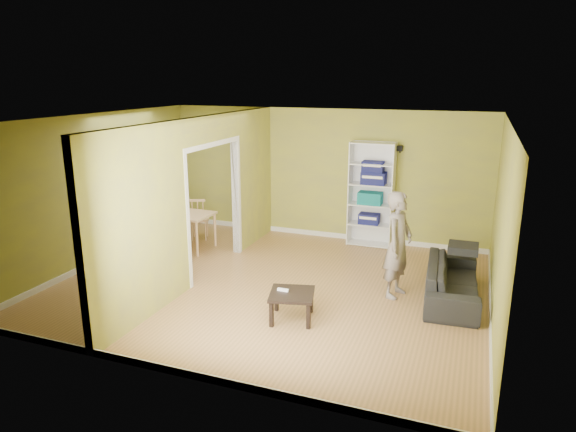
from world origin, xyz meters
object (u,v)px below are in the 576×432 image
(bookshelf, at_px, (372,194))
(coffee_table, at_px, (292,297))
(chair_far, at_px, (199,218))
(person, at_px, (399,236))
(chair_near, at_px, (166,233))
(sofa, at_px, (453,276))
(dining_table, at_px, (183,217))
(chair_left, at_px, (148,219))

(bookshelf, bearing_deg, coffee_table, -94.99)
(bookshelf, relative_size, chair_far, 2.33)
(person, xyz_separation_m, chair_near, (-4.14, 0.19, -0.46))
(sofa, height_order, bookshelf, bookshelf)
(coffee_table, bearing_deg, dining_table, 144.64)
(sofa, relative_size, coffee_table, 3.23)
(chair_left, relative_size, chair_near, 1.07)
(chair_far, bearing_deg, sofa, 143.69)
(bookshelf, height_order, chair_left, bookshelf)
(sofa, distance_m, chair_left, 5.77)
(dining_table, height_order, chair_near, chair_near)
(dining_table, bearing_deg, chair_left, -176.24)
(chair_left, height_order, chair_near, chair_left)
(coffee_table, xyz_separation_m, chair_far, (-2.99, 2.73, 0.10))
(person, height_order, dining_table, person)
(person, height_order, bookshelf, bookshelf)
(coffee_table, distance_m, chair_left, 4.29)
(chair_far, bearing_deg, chair_near, 69.68)
(chair_left, relative_size, chair_far, 1.18)
(coffee_table, xyz_separation_m, dining_table, (-2.99, 2.12, 0.28))
(dining_table, bearing_deg, bookshelf, 24.38)
(sofa, bearing_deg, chair_left, 80.81)
(sofa, xyz_separation_m, coffee_table, (-1.99, -1.48, -0.03))
(chair_far, bearing_deg, person, 138.96)
(sofa, relative_size, chair_left, 1.86)
(person, height_order, chair_near, person)
(person, bearing_deg, chair_near, 100.98)
(chair_near, distance_m, chair_far, 1.25)
(sofa, xyz_separation_m, bookshelf, (-1.67, 2.15, 0.65))
(person, xyz_separation_m, coffee_table, (-1.19, -1.30, -0.61))
(person, distance_m, bookshelf, 2.48)
(sofa, distance_m, chair_far, 5.14)
(person, relative_size, chair_near, 1.98)
(person, relative_size, coffee_table, 3.20)
(coffee_table, bearing_deg, person, 47.55)
(chair_far, bearing_deg, coffee_table, 115.47)
(chair_near, height_order, chair_far, chair_near)
(person, bearing_deg, coffee_table, 151.15)
(bookshelf, relative_size, chair_near, 2.12)
(chair_far, bearing_deg, chair_left, 18.98)
(coffee_table, bearing_deg, chair_left, 151.06)
(chair_near, bearing_deg, person, 0.91)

